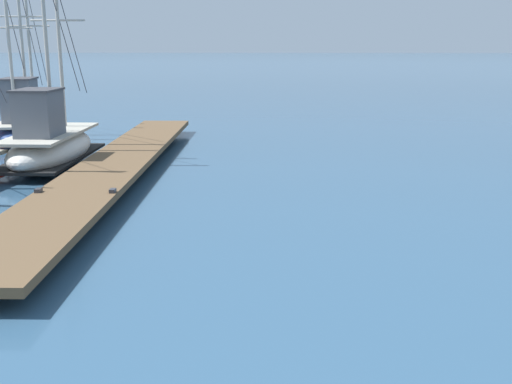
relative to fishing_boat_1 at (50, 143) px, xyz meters
name	(u,v)px	position (x,y,z in m)	size (l,w,h in m)	color
floating_dock	(115,165)	(2.24, -1.31, -0.36)	(2.18, 18.01, 0.53)	brown
fishing_boat_1	(50,143)	(0.00, 0.00, 0.00)	(1.88, 6.27, 6.34)	silver
fishing_boat_2	(26,122)	(-2.65, 4.84, -0.02)	(2.63, 7.03, 6.40)	navy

